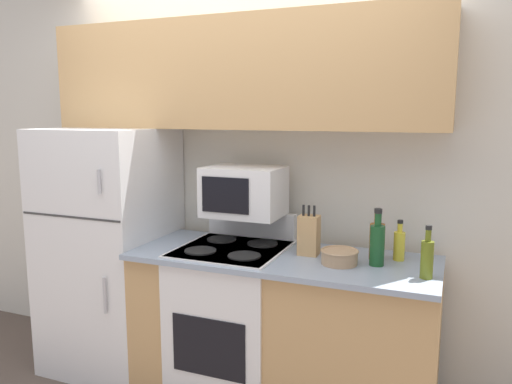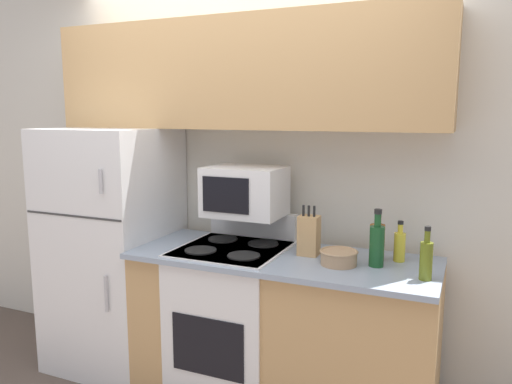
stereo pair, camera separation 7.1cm
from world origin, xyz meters
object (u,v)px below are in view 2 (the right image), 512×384
refrigerator (113,248)px  stove (233,319)px  microwave (245,191)px  bottle_cooking_spray (400,245)px  bottle_whiskey (377,240)px  bowl (339,257)px  bottle_wine_green (377,244)px  knife_block (309,235)px  bottle_olive_oil (426,259)px

refrigerator → stove: (0.91, -0.04, -0.32)m
microwave → refrigerator: bearing=-174.3°
refrigerator → bottle_cooking_spray: refrigerator is taller
stove → bottle_whiskey: (0.80, 0.11, 0.54)m
bowl → bottle_wine_green: 0.21m
bottle_cooking_spray → stove: bearing=-171.1°
knife_block → bowl: 0.24m
refrigerator → knife_block: refrigerator is taller
bottle_cooking_spray → bottle_wine_green: 0.17m
knife_block → bottle_olive_oil: 0.66m
bottle_wine_green → bottle_olive_oil: (0.25, -0.12, -0.02)m
refrigerator → knife_block: size_ratio=5.63×
bowl → stove: bearing=175.9°
knife_block → refrigerator: bearing=-179.1°
refrigerator → bottle_cooking_spray: (1.83, 0.10, 0.19)m
bowl → bottle_olive_oil: bottle_olive_oil is taller
bottle_cooking_spray → microwave: bearing=-179.5°
microwave → knife_block: size_ratio=1.61×
microwave → bottle_cooking_spray: 0.93m
bottle_olive_oil → bottle_whiskey: 0.35m
microwave → bottle_wine_green: 0.84m
bowl → bottle_cooking_spray: 0.34m
bottle_wine_green → bottle_whiskey: 0.11m
microwave → stove: bearing=-96.3°
bottle_wine_green → bottle_olive_oil: size_ratio=1.15×
knife_block → bottle_olive_oil: knife_block is taller
knife_block → bottle_wine_green: bearing=-8.8°
bowl → bottle_olive_oil: bearing=-8.9°
microwave → bottle_olive_oil: (1.06, -0.25, -0.22)m
stove → bowl: 0.79m
stove → bottle_whiskey: size_ratio=3.82×
bottle_cooking_spray → bottle_wine_green: size_ratio=0.73×
microwave → bottle_olive_oil: 1.11m
bottle_cooking_spray → bottle_olive_oil: bottle_olive_oil is taller
microwave → bottle_cooking_spray: microwave is taller
stove → microwave: microwave is taller
bottle_cooking_spray → bottle_olive_oil: 0.30m
bowl → bottle_cooking_spray: size_ratio=0.91×
stove → bottle_cooking_spray: (0.92, 0.14, 0.52)m
bowl → bottle_wine_green: bearing=15.6°
bowl → bottle_olive_oil: 0.45m
refrigerator → stove: refrigerator is taller
knife_block → bowl: bearing=-29.0°
knife_block → bottle_whiskey: (0.37, 0.05, -0.00)m
bottle_wine_green → bottle_whiskey: bearing=99.2°
microwave → knife_block: bearing=-9.6°
stove → bottle_olive_oil: bottle_olive_oil is taller
knife_block → bottle_whiskey: bearing=7.7°
bottle_cooking_spray → bottle_whiskey: size_ratio=0.79×
bottle_cooking_spray → bowl: bearing=-146.0°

